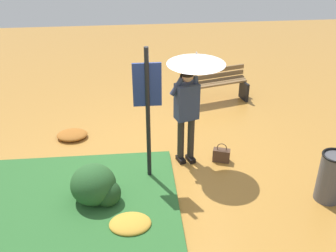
{
  "coord_description": "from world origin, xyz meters",
  "views": [
    {
      "loc": [
        -0.67,
        -6.2,
        4.17
      ],
      "look_at": [
        -0.1,
        -0.36,
        0.85
      ],
      "focal_mm": 43.3,
      "sensor_mm": 36.0,
      "label": 1
    }
  ],
  "objects_px": {
    "park_bench": "(217,84)",
    "handbag": "(221,155)",
    "person_with_umbrella": "(192,81)",
    "info_sign_post": "(148,100)",
    "trash_bin": "(331,177)"
  },
  "relations": [
    {
      "from": "handbag",
      "to": "park_bench",
      "type": "bearing_deg",
      "value": 80.46
    },
    {
      "from": "person_with_umbrella",
      "to": "trash_bin",
      "type": "height_order",
      "value": "person_with_umbrella"
    },
    {
      "from": "person_with_umbrella",
      "to": "park_bench",
      "type": "height_order",
      "value": "person_with_umbrella"
    },
    {
      "from": "handbag",
      "to": "info_sign_post",
      "type": "bearing_deg",
      "value": -165.61
    },
    {
      "from": "person_with_umbrella",
      "to": "trash_bin",
      "type": "relative_size",
      "value": 2.45
    },
    {
      "from": "person_with_umbrella",
      "to": "info_sign_post",
      "type": "xyz_separation_m",
      "value": [
        -0.76,
        -0.45,
        -0.11
      ]
    },
    {
      "from": "park_bench",
      "to": "trash_bin",
      "type": "height_order",
      "value": "trash_bin"
    },
    {
      "from": "handbag",
      "to": "trash_bin",
      "type": "bearing_deg",
      "value": -39.64
    },
    {
      "from": "handbag",
      "to": "trash_bin",
      "type": "height_order",
      "value": "trash_bin"
    },
    {
      "from": "person_with_umbrella",
      "to": "info_sign_post",
      "type": "height_order",
      "value": "info_sign_post"
    },
    {
      "from": "park_bench",
      "to": "person_with_umbrella",
      "type": "bearing_deg",
      "value": -112.14
    },
    {
      "from": "park_bench",
      "to": "trash_bin",
      "type": "xyz_separation_m",
      "value": [
        1.02,
        -3.73,
        0.02
      ]
    },
    {
      "from": "park_bench",
      "to": "handbag",
      "type": "bearing_deg",
      "value": -99.54
    },
    {
      "from": "person_with_umbrella",
      "to": "handbag",
      "type": "distance_m",
      "value": 1.53
    },
    {
      "from": "person_with_umbrella",
      "to": "park_bench",
      "type": "relative_size",
      "value": 1.43
    }
  ]
}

